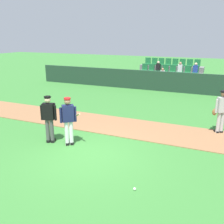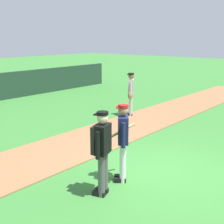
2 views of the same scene
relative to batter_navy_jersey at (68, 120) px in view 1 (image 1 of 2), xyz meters
The scene contains 8 objects.
ground_plane 1.49m from the batter_navy_jersey, 24.97° to the right, with size 80.00×80.00×0.00m, color #387A33.
infield_dirt_path 2.88m from the batter_navy_jersey, 67.90° to the left, with size 28.00×2.28×0.03m, color #936642.
dugout_fence 10.48m from the batter_navy_jersey, 84.39° to the left, with size 20.00×0.16×1.39m, color #1E3828.
stadium_bleachers 12.34m from the batter_navy_jersey, 85.20° to the left, with size 5.00×2.95×2.05m.
batter_navy_jersey is the anchor object (origin of this frame).
umpire_home_plate 0.78m from the batter_navy_jersey, behind, with size 0.57×0.40×1.76m.
runner_grey_jersey 5.97m from the batter_navy_jersey, 34.59° to the left, with size 0.62×0.45×1.76m.
baseball 3.64m from the batter_navy_jersey, 29.52° to the right, with size 0.07×0.07×0.07m, color white.
Camera 1 is at (3.77, -6.67, 3.83)m, focal length 40.71 mm.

